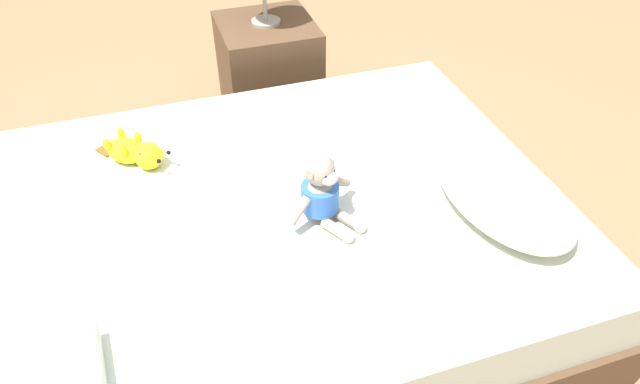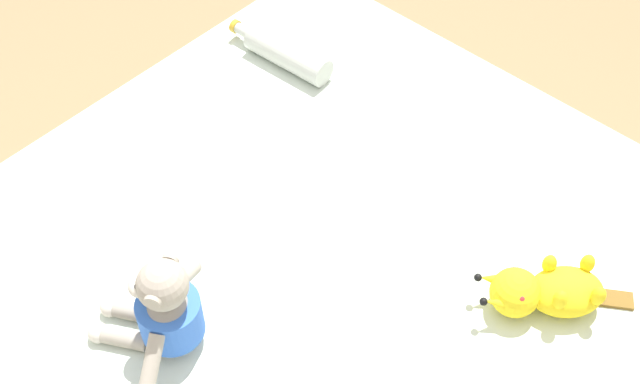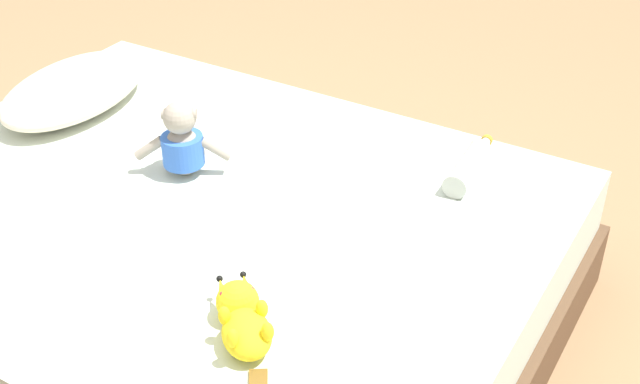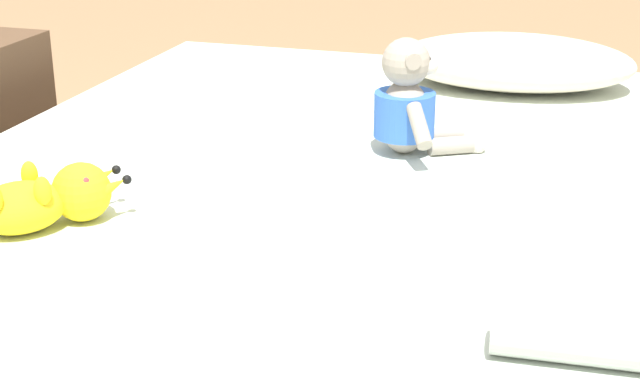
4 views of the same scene
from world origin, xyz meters
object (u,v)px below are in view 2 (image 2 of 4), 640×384
glass_bottle (286,54)px  bed (265,379)px  plush_monkey (164,311)px  plush_yellow_creature (545,291)px

glass_bottle → bed: bearing=130.1°
plush_monkey → glass_bottle: size_ratio=0.86×
plush_yellow_creature → glass_bottle: plush_yellow_creature is taller
bed → plush_monkey: plush_monkey is taller
bed → glass_bottle: glass_bottle is taller
plush_monkey → glass_bottle: plush_monkey is taller
plush_monkey → plush_yellow_creature: size_ratio=0.97×
plush_yellow_creature → glass_bottle: (0.88, -0.18, -0.01)m
plush_monkey → plush_yellow_creature: (-0.49, -0.55, -0.05)m
glass_bottle → plush_yellow_creature: bearing=168.4°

